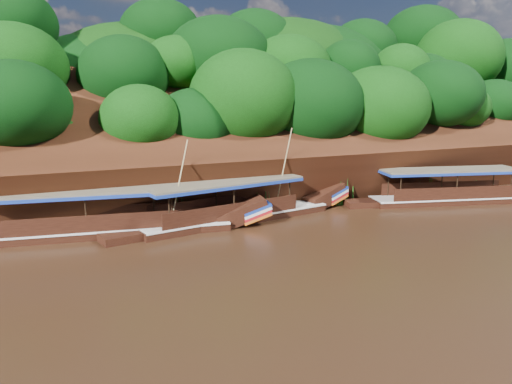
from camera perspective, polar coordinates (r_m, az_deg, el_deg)
ground at (r=25.51m, az=9.67°, el=-6.97°), size 160.00×160.00×0.00m
riverbank at (r=45.28m, az=-6.40°, el=3.68°), size 120.00×30.06×19.40m
boat_0 at (r=39.55m, az=23.11°, el=-0.27°), size 15.32×5.81×6.44m
boat_1 at (r=31.51m, az=-1.09°, el=-2.10°), size 15.33×4.82×6.21m
boat_2 at (r=29.45m, az=-15.28°, el=-3.49°), size 16.81×4.71×5.74m
reeds at (r=31.97m, az=-5.28°, el=-1.42°), size 48.34×2.53×1.95m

